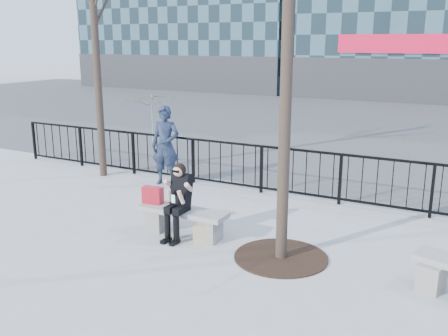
% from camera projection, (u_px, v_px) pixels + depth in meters
% --- Properties ---
extents(ground, '(120.00, 120.00, 0.00)m').
position_uv_depth(ground, '(183.00, 235.00, 8.91)').
color(ground, '#A5A6A0').
rests_on(ground, ground).
extents(street_surface, '(60.00, 23.00, 0.01)m').
position_uv_depth(street_surface, '(367.00, 120.00, 21.78)').
color(street_surface, '#474747').
rests_on(street_surface, ground).
extents(railing, '(14.00, 0.06, 1.10)m').
position_uv_depth(railing, '(253.00, 168.00, 11.35)').
color(railing, black).
rests_on(railing, ground).
extents(tree_grate, '(1.50, 1.50, 0.02)m').
position_uv_depth(tree_grate, '(281.00, 257.00, 7.97)').
color(tree_grate, black).
rests_on(tree_grate, ground).
extents(bench_main, '(1.65, 0.46, 0.49)m').
position_uv_depth(bench_main, '(183.00, 219.00, 8.84)').
color(bench_main, slate).
rests_on(bench_main, ground).
extents(seated_woman, '(0.50, 0.64, 1.34)m').
position_uv_depth(seated_woman, '(178.00, 202.00, 8.61)').
color(seated_woman, black).
rests_on(seated_woman, ground).
extents(handbag, '(0.38, 0.21, 0.30)m').
position_uv_depth(handbag, '(153.00, 195.00, 9.06)').
color(handbag, '#B11522').
rests_on(handbag, bench_main).
extents(shopping_bag, '(0.37, 0.25, 0.33)m').
position_uv_depth(shopping_bag, '(203.00, 234.00, 8.51)').
color(shopping_bag, beige).
rests_on(shopping_bag, ground).
extents(standing_man, '(0.77, 0.59, 1.90)m').
position_uv_depth(standing_man, '(166.00, 146.00, 11.84)').
color(standing_man, black).
rests_on(standing_man, ground).
extents(vendor_umbrella, '(1.98, 2.02, 1.76)m').
position_uv_depth(vendor_umbrella, '(151.00, 121.00, 15.92)').
color(vendor_umbrella, gold).
rests_on(vendor_umbrella, ground).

